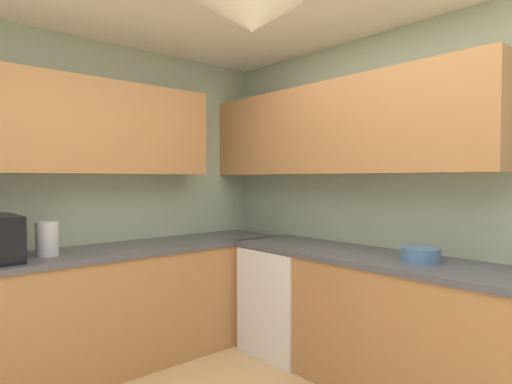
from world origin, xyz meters
The scene contains 6 objects.
room_shell centered at (-0.78, 0.59, 1.80)m, with size 4.21×3.46×2.57m.
counter_run_left centered at (-1.74, 0.00, 0.45)m, with size 0.65×3.07×0.89m.
counter_run_back centered at (0.21, 1.36, 0.45)m, with size 3.30×0.65×0.89m.
dishwasher centered at (-1.08, 1.33, 0.42)m, with size 0.60×0.60×0.85m, color white.
kettle centered at (-1.72, -0.33, 1.01)m, with size 0.15×0.15×0.23m, color #B7B7BC.
bowl centered at (0.05, 1.36, 0.94)m, with size 0.24×0.24×0.09m, color #4C7099.
Camera 1 is at (1.35, -1.16, 1.41)m, focal length 29.88 mm.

